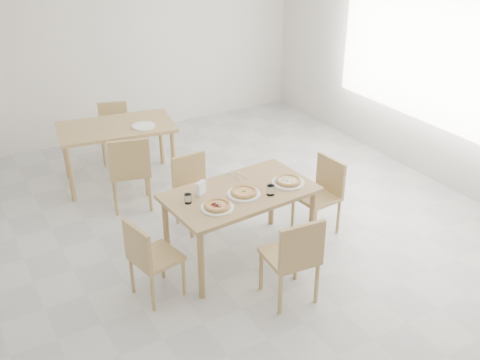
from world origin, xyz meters
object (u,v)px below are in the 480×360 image
main_table (240,200)px  chair_north (194,186)px  plate_margherita (244,194)px  tumbler_b (188,199)px  chair_east (322,190)px  chair_back_n (114,128)px  chair_west (149,255)px  second_table (117,133)px  plate_empty (144,126)px  chair_back_s (130,168)px  tumbler_a (271,190)px  plate_pepperoni (217,208)px  plate_mushroom (288,183)px  pizza_mushroom (288,181)px  napkin_holder (201,188)px  pizza_pepperoni (217,206)px  pizza_margherita (244,192)px  chair_south (294,255)px

main_table → chair_north: 0.84m
plate_margherita → tumbler_b: tumbler_b is taller
chair_east → chair_back_n: chair_east is taller
chair_north → chair_west: size_ratio=1.01×
second_table → plate_empty: size_ratio=5.32×
main_table → second_table: size_ratio=0.99×
plate_empty → plate_margherita: bearing=-85.1°
chair_west → chair_back_s: chair_back_s is taller
plate_margherita → second_table: 2.32m
chair_west → tumbler_a: tumbler_a is taller
plate_pepperoni → second_table: size_ratio=0.20×
chair_back_s → chair_back_n: 1.45m
chair_west → tumbler_b: 0.62m
chair_east → plate_mushroom: size_ratio=2.55×
main_table → chair_west: bearing=-176.1°
chair_east → chair_back_s: size_ratio=0.90×
pizza_mushroom → napkin_holder: bearing=164.5°
plate_margherita → chair_back_s: (-0.57, 1.53, -0.23)m
second_table → chair_west: bearing=-93.6°
chair_east → chair_back_n: size_ratio=1.05×
pizza_pepperoni → pizza_margherita: bearing=16.3°
plate_margherita → plate_mushroom: same height
plate_pepperoni → chair_back_n: chair_back_n is taller
tumbler_b → pizza_margherita: bearing=-14.1°
chair_west → pizza_pepperoni: (0.66, -0.04, 0.33)m
chair_east → plate_mushroom: (-0.54, -0.13, 0.29)m
chair_west → pizza_mushroom: 1.52m
chair_east → chair_back_s: 2.15m
tumbler_b → second_table: (0.06, 2.14, -0.14)m
chair_north → napkin_holder: bearing=-111.1°
main_table → second_table: same height
chair_south → chair_west: 1.27m
chair_north → chair_east: 1.37m
pizza_margherita → chair_back_n: size_ratio=0.42×
pizza_margherita → main_table: bearing=86.1°
plate_pepperoni → second_table: (-0.12, 2.37, -0.10)m
chair_east → plate_margherita: chair_east is taller
main_table → tumbler_b: bearing=170.8°
pizza_mushroom → second_table: size_ratio=0.18×
tumbler_a → pizza_pepperoni: bearing=177.5°
pizza_margherita → tumbler_b: size_ratio=3.68×
tumbler_a → chair_west: bearing=176.9°
chair_west → plate_empty: chair_west is taller
pizza_pepperoni → plate_empty: (0.16, 2.16, -0.02)m
chair_north → plate_pepperoni: (-0.23, -0.98, 0.30)m
main_table → plate_mushroom: plate_mushroom is taller
second_table → plate_empty: plate_empty is taller
plate_margherita → pizza_mushroom: size_ratio=1.17×
plate_empty → tumbler_a: bearing=-79.7°
napkin_holder → chair_east: bearing=-32.1°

